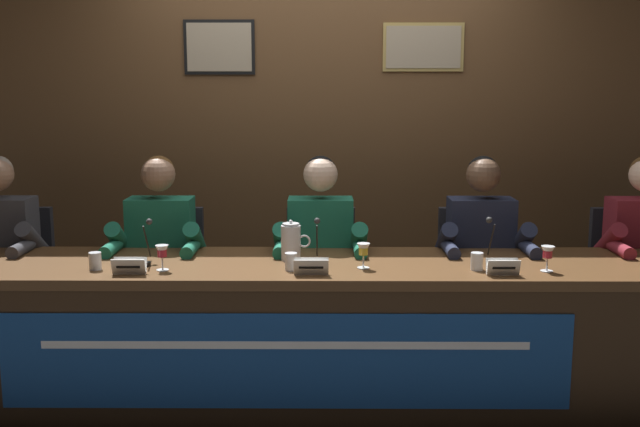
{
  "coord_description": "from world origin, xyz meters",
  "views": [
    {
      "loc": [
        0.02,
        -3.67,
        1.6
      ],
      "look_at": [
        0.0,
        0.0,
        0.97
      ],
      "focal_mm": 41.92,
      "sensor_mm": 36.0,
      "label": 1
    }
  ],
  "objects_px": {
    "chair_far_right": "(628,289)",
    "juice_glass_right": "(548,254)",
    "juice_glass_left": "(162,253)",
    "chair_center": "(321,289)",
    "panelist_left": "(158,250)",
    "nameplate_center": "(311,267)",
    "water_cup_center": "(291,263)",
    "chair_far_left": "(15,288)",
    "nameplate_left": "(129,266)",
    "microphone_center": "(317,249)",
    "panelist_right": "(483,250)",
    "panelist_center": "(320,250)",
    "juice_glass_center": "(363,251)",
    "nameplate_right": "(503,267)",
    "water_cup_right": "(477,262)",
    "chair_right": "(474,289)",
    "water_pitcher_central": "(291,242)",
    "microphone_right": "(492,247)",
    "chair_left": "(168,288)",
    "microphone_left": "(146,249)",
    "conference_table": "(319,310)",
    "water_cup_left": "(95,262)"
  },
  "relations": [
    {
      "from": "chair_far_right",
      "to": "juice_glass_right",
      "type": "bearing_deg",
      "value": -133.81
    },
    {
      "from": "juice_glass_left",
      "to": "chair_center",
      "type": "bearing_deg",
      "value": 43.66
    },
    {
      "from": "panelist_left",
      "to": "nameplate_center",
      "type": "height_order",
      "value": "panelist_left"
    },
    {
      "from": "water_cup_center",
      "to": "juice_glass_right",
      "type": "distance_m",
      "value": 1.23
    },
    {
      "from": "chair_far_left",
      "to": "nameplate_left",
      "type": "height_order",
      "value": "chair_far_left"
    },
    {
      "from": "nameplate_left",
      "to": "water_cup_center",
      "type": "relative_size",
      "value": 1.86
    },
    {
      "from": "chair_far_right",
      "to": "microphone_center",
      "type": "bearing_deg",
      "value": -162.55
    },
    {
      "from": "panelist_right",
      "to": "chair_center",
      "type": "bearing_deg",
      "value": 167.48
    },
    {
      "from": "panelist_center",
      "to": "juice_glass_center",
      "type": "height_order",
      "value": "panelist_center"
    },
    {
      "from": "nameplate_left",
      "to": "nameplate_right",
      "type": "xyz_separation_m",
      "value": [
        1.76,
        -0.01,
        -0.0
      ]
    },
    {
      "from": "water_cup_center",
      "to": "water_cup_right",
      "type": "height_order",
      "value": "same"
    },
    {
      "from": "chair_right",
      "to": "water_pitcher_central",
      "type": "height_order",
      "value": "water_pitcher_central"
    },
    {
      "from": "nameplate_center",
      "to": "juice_glass_left",
      "type": "bearing_deg",
      "value": 173.31
    },
    {
      "from": "juice_glass_center",
      "to": "microphone_center",
      "type": "relative_size",
      "value": 0.57
    },
    {
      "from": "water_cup_center",
      "to": "microphone_right",
      "type": "xyz_separation_m",
      "value": [
        1.01,
        0.18,
        0.04
      ]
    },
    {
      "from": "chair_left",
      "to": "panelist_right",
      "type": "xyz_separation_m",
      "value": [
        1.79,
        -0.2,
        0.28
      ]
    },
    {
      "from": "chair_far_left",
      "to": "panelist_center",
      "type": "xyz_separation_m",
      "value": [
        1.79,
        -0.2,
        0.28
      ]
    },
    {
      "from": "microphone_left",
      "to": "juice_glass_right",
      "type": "height_order",
      "value": "microphone_left"
    },
    {
      "from": "juice_glass_left",
      "to": "panelist_right",
      "type": "distance_m",
      "value": 1.74
    },
    {
      "from": "chair_center",
      "to": "panelist_center",
      "type": "distance_m",
      "value": 0.34
    },
    {
      "from": "juice_glass_right",
      "to": "microphone_right",
      "type": "xyz_separation_m",
      "value": [
        -0.22,
        0.2,
        -0.01
      ]
    },
    {
      "from": "nameplate_left",
      "to": "juice_glass_center",
      "type": "xyz_separation_m",
      "value": [
        1.11,
        0.13,
        0.05
      ]
    },
    {
      "from": "conference_table",
      "to": "water_cup_left",
      "type": "bearing_deg",
      "value": -177.83
    },
    {
      "from": "nameplate_left",
      "to": "water_pitcher_central",
      "type": "bearing_deg",
      "value": 21.43
    },
    {
      "from": "microphone_left",
      "to": "panelist_center",
      "type": "height_order",
      "value": "panelist_center"
    },
    {
      "from": "conference_table",
      "to": "water_cup_center",
      "type": "xyz_separation_m",
      "value": [
        -0.13,
        -0.05,
        0.25
      ]
    },
    {
      "from": "microphone_left",
      "to": "nameplate_center",
      "type": "height_order",
      "value": "microphone_left"
    },
    {
      "from": "panelist_center",
      "to": "juice_glass_right",
      "type": "height_order",
      "value": "panelist_center"
    },
    {
      "from": "chair_right",
      "to": "juice_glass_right",
      "type": "height_order",
      "value": "chair_right"
    },
    {
      "from": "nameplate_center",
      "to": "nameplate_right",
      "type": "distance_m",
      "value": 0.9
    },
    {
      "from": "nameplate_left",
      "to": "juice_glass_left",
      "type": "distance_m",
      "value": 0.17
    },
    {
      "from": "chair_center",
      "to": "chair_right",
      "type": "relative_size",
      "value": 1.0
    },
    {
      "from": "conference_table",
      "to": "nameplate_left",
      "type": "relative_size",
      "value": 30.2
    },
    {
      "from": "panelist_center",
      "to": "panelist_right",
      "type": "bearing_deg",
      "value": 0.0
    },
    {
      "from": "microphone_left",
      "to": "microphone_right",
      "type": "xyz_separation_m",
      "value": [
        1.73,
        0.06,
        0.0
      ]
    },
    {
      "from": "microphone_right",
      "to": "chair_right",
      "type": "bearing_deg",
      "value": 86.88
    },
    {
      "from": "water_cup_right",
      "to": "microphone_center",
      "type": "bearing_deg",
      "value": 170.08
    },
    {
      "from": "nameplate_left",
      "to": "juice_glass_center",
      "type": "bearing_deg",
      "value": 6.57
    },
    {
      "from": "conference_table",
      "to": "nameplate_left",
      "type": "xyz_separation_m",
      "value": [
        -0.89,
        -0.13,
        0.25
      ]
    },
    {
      "from": "nameplate_left",
      "to": "panelist_right",
      "type": "relative_size",
      "value": 0.13
    },
    {
      "from": "juice_glass_right",
      "to": "microphone_right",
      "type": "height_order",
      "value": "microphone_right"
    },
    {
      "from": "chair_far_left",
      "to": "nameplate_left",
      "type": "distance_m",
      "value": 1.25
    },
    {
      "from": "juice_glass_right",
      "to": "chair_far_right",
      "type": "xyz_separation_m",
      "value": [
        0.7,
        0.73,
        -0.38
      ]
    },
    {
      "from": "panelist_center",
      "to": "nameplate_center",
      "type": "relative_size",
      "value": 7.46
    },
    {
      "from": "juice_glass_right",
      "to": "chair_far_right",
      "type": "relative_size",
      "value": 0.14
    },
    {
      "from": "water_pitcher_central",
      "to": "water_cup_center",
      "type": "bearing_deg",
      "value": -87.59
    },
    {
      "from": "juice_glass_left",
      "to": "nameplate_center",
      "type": "relative_size",
      "value": 0.76
    },
    {
      "from": "microphone_center",
      "to": "panelist_left",
      "type": "bearing_deg",
      "value": 157.27
    },
    {
      "from": "water_cup_left",
      "to": "water_pitcher_central",
      "type": "bearing_deg",
      "value": 12.19
    },
    {
      "from": "juice_glass_left",
      "to": "chair_center",
      "type": "distance_m",
      "value": 1.11
    }
  ]
}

